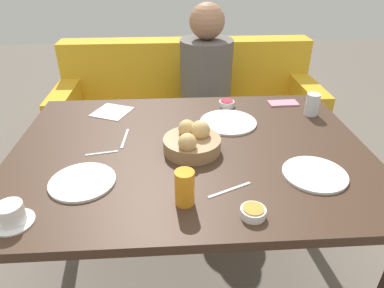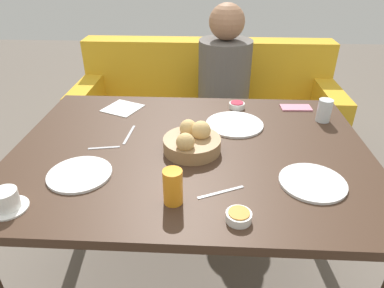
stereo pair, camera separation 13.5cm
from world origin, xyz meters
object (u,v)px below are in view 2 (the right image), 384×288
Objects in this scene: seated_person at (223,106)px; napkin at (123,108)px; plate_far_center at (234,124)px; coffee_cup at (7,201)px; cell_phone at (296,108)px; bread_basket at (192,141)px; knife_silver at (129,135)px; jam_bowl_berry at (237,105)px; jam_bowl_honey at (239,216)px; couch at (206,120)px; plate_near_left at (80,174)px; plate_near_right at (313,182)px; spoon_coffee at (104,148)px; juice_glass at (173,187)px; fork_silver at (221,192)px; water_tumbler at (324,110)px.

seated_person is 5.52× the size of napkin.
coffee_cup is (-0.74, -0.61, 0.03)m from plate_far_center.
bread_basket is at bearing -138.99° from cell_phone.
plate_far_center reaches higher than knife_silver.
jam_bowl_berry is 0.82m from jam_bowl_honey.
couch is 1.04m from napkin.
knife_silver is at bearing -157.67° from cell_phone.
napkin is (-0.55, 0.16, -0.00)m from plate_far_center.
plate_near_left is 2.92× the size of jam_bowl_honey.
seated_person reaches higher than bread_basket.
bread_basket is at bearing 154.90° from plate_near_right.
couch is 23.96× the size of jam_bowl_honey.
seated_person is at bearing 51.84° from napkin.
spoon_coffee is (-0.56, -0.43, -0.01)m from jam_bowl_berry.
coffee_cup is 0.71× the size of knife_silver.
juice_glass is 0.22m from jam_bowl_honey.
plate_near_right reaches higher than cell_phone.
fork_silver is at bearing -97.72° from jam_bowl_berry.
juice_glass is (-0.21, -1.39, 0.33)m from seated_person.
plate_near_right reaches higher than spoon_coffee.
bread_basket is 0.67m from water_tumbler.
seated_person is 11.26× the size of water_tumbler.
bread_basket is 1.92× the size of juice_glass.
knife_silver is (0.27, 0.50, -0.03)m from coffee_cup.
seated_person is 1.12m from bread_basket.
seated_person is 5.21× the size of bread_basket.
seated_person is 1.40m from plate_near_left.
seated_person is 4.56× the size of plate_far_center.
seated_person is at bearing 93.65° from jam_bowl_berry.
seated_person reaches higher than fork_silver.
jam_bowl_berry is 0.57m from knife_silver.
plate_near_left reaches higher than cell_phone.
jam_bowl_honey is 0.36× the size of napkin.
fork_silver is (0.50, -0.07, -0.00)m from plate_near_left.
jam_bowl_berry is at bearing 32.64° from knife_silver.
coffee_cup reaches higher than cell_phone.
jam_bowl_honey is at bearing -20.27° from plate_near_left.
plate_near_left is 0.51m from fork_silver.
plate_near_left is at bearing -92.07° from napkin.
cell_phone is at bearing -61.72° from seated_person.
plate_near_left is 2.16× the size of water_tumbler.
cell_phone is at bearing 60.82° from fork_silver.
knife_silver is at bearing -114.90° from seated_person.
plate_near_left is 0.38m from juice_glass.
bread_basket is 1.81× the size of spoon_coffee.
napkin is (-0.09, 0.27, 0.00)m from knife_silver.
couch and water_tumbler have the same top height.
couch is at bearing 92.52° from fork_silver.
seated_person is at bearing 101.77° from plate_near_right.
bread_basket is 1.50× the size of cell_phone.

